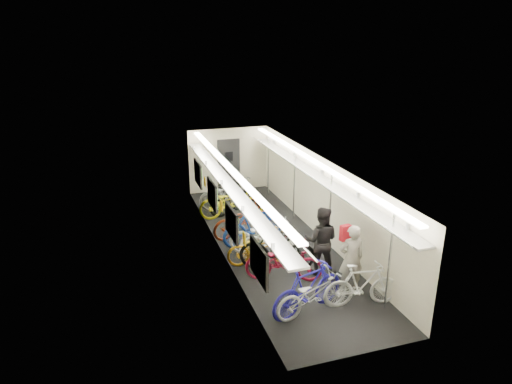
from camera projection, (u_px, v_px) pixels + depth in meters
train_car_shell at (253, 183)px, 13.06m from camera, size 10.00×10.00×10.00m
bicycle_0 at (313, 294)px, 9.67m from camera, size 1.87×0.95×0.94m
bicycle_1 at (308, 289)px, 9.68m from camera, size 1.97×1.08×1.14m
bicycle_2 at (284, 262)px, 10.98m from camera, size 1.99×1.30×0.99m
bicycle_3 at (277, 248)px, 11.47m from camera, size 2.00×1.20×1.16m
bicycle_4 at (260, 248)px, 11.78m from camera, size 1.81×0.79×0.92m
bicycle_5 at (272, 239)px, 12.09m from camera, size 1.81×0.59×1.08m
bicycle_6 at (265, 237)px, 12.26m from camera, size 2.05×1.42×1.02m
bicycle_7 at (253, 226)px, 12.87m from camera, size 1.94×0.80×1.13m
bicycle_8 at (243, 220)px, 13.43m from camera, size 2.04×1.10×1.02m
bicycle_9 at (235, 203)px, 14.79m from camera, size 1.72×0.82×1.00m
bicycle_10 at (231, 202)px, 14.69m from camera, size 2.17×1.04×1.09m
bicycle_11 at (362, 285)px, 9.95m from camera, size 1.76×0.76×1.02m
bicycle_12 at (230, 196)px, 15.29m from camera, size 2.19×1.30×1.09m
bicycle_14 at (233, 192)px, 15.82m from camera, size 2.02×1.26×1.00m
passenger_near at (351, 259)px, 10.42m from camera, size 0.63×0.44×1.66m
passenger_mid at (321, 241)px, 11.21m from camera, size 1.07×1.00×1.76m
backpack at (345, 233)px, 10.68m from camera, size 0.28×0.18×0.38m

